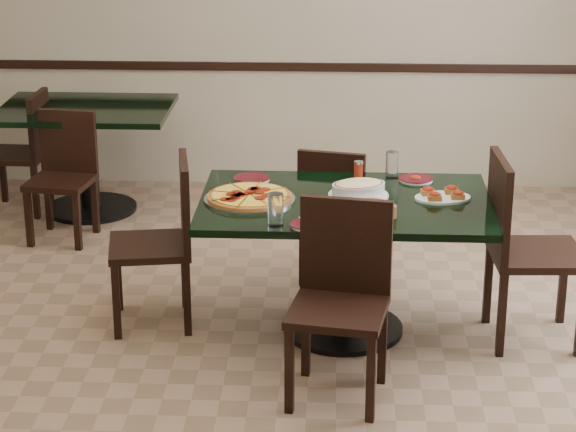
{
  "coord_description": "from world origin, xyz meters",
  "views": [
    {
      "loc": [
        0.26,
        -5.34,
        2.65
      ],
      "look_at": [
        0.02,
        0.0,
        0.72
      ],
      "focal_mm": 70.0,
      "sensor_mm": 36.0,
      "label": 1
    }
  ],
  "objects_px": {
    "main_table": "(345,233)",
    "pepperoni_pizza": "(250,197)",
    "chair_far": "(334,209)",
    "chair_left": "(165,233)",
    "back_table": "(87,139)",
    "chair_near": "(341,288)",
    "bread_basket": "(376,208)",
    "bruschetta_platter": "(443,195)",
    "back_chair_near": "(64,169)",
    "back_chair_left": "(27,146)",
    "lasagna_casserole": "(359,188)",
    "chair_right": "(520,239)"
  },
  "relations": [
    {
      "from": "chair_left",
      "to": "lasagna_casserole",
      "type": "bearing_deg",
      "value": 79.43
    },
    {
      "from": "pepperoni_pizza",
      "to": "bruschetta_platter",
      "type": "xyz_separation_m",
      "value": [
        1.01,
        0.06,
        0.01
      ]
    },
    {
      "from": "main_table",
      "to": "chair_near",
      "type": "distance_m",
      "value": 0.65
    },
    {
      "from": "back_chair_left",
      "to": "lasagna_casserole",
      "type": "relative_size",
      "value": 2.55
    },
    {
      "from": "bruschetta_platter",
      "to": "back_table",
      "type": "bearing_deg",
      "value": 130.4
    },
    {
      "from": "chair_far",
      "to": "back_chair_near",
      "type": "height_order",
      "value": "chair_far"
    },
    {
      "from": "chair_right",
      "to": "chair_left",
      "type": "height_order",
      "value": "chair_right"
    },
    {
      "from": "chair_right",
      "to": "bruschetta_platter",
      "type": "relative_size",
      "value": 3.06
    },
    {
      "from": "back_chair_near",
      "to": "chair_far",
      "type": "bearing_deg",
      "value": -13.55
    },
    {
      "from": "back_table",
      "to": "back_chair_left",
      "type": "relative_size",
      "value": 1.39
    },
    {
      "from": "main_table",
      "to": "bruschetta_platter",
      "type": "relative_size",
      "value": 4.64
    },
    {
      "from": "chair_right",
      "to": "back_chair_left",
      "type": "relative_size",
      "value": 1.19
    },
    {
      "from": "chair_far",
      "to": "back_table",
      "type": "bearing_deg",
      "value": -23.24
    },
    {
      "from": "chair_far",
      "to": "chair_right",
      "type": "height_order",
      "value": "chair_right"
    },
    {
      "from": "chair_near",
      "to": "bruschetta_platter",
      "type": "xyz_separation_m",
      "value": [
        0.52,
        0.69,
        0.24
      ]
    },
    {
      "from": "chair_right",
      "to": "back_chair_near",
      "type": "xyz_separation_m",
      "value": [
        -2.73,
        1.44,
        -0.11
      ]
    },
    {
      "from": "chair_left",
      "to": "back_chair_near",
      "type": "xyz_separation_m",
      "value": [
        -0.86,
        1.3,
        -0.06
      ]
    },
    {
      "from": "chair_near",
      "to": "bruschetta_platter",
      "type": "height_order",
      "value": "chair_near"
    },
    {
      "from": "bruschetta_platter",
      "to": "back_chair_left",
      "type": "bearing_deg",
      "value": 135.33
    },
    {
      "from": "back_chair_near",
      "to": "chair_near",
      "type": "bearing_deg",
      "value": -39.96
    },
    {
      "from": "bruschetta_platter",
      "to": "chair_far",
      "type": "bearing_deg",
      "value": 121.1
    },
    {
      "from": "back_table",
      "to": "chair_near",
      "type": "bearing_deg",
      "value": -55.05
    },
    {
      "from": "pepperoni_pizza",
      "to": "chair_far",
      "type": "bearing_deg",
      "value": 57.39
    },
    {
      "from": "pepperoni_pizza",
      "to": "lasagna_casserole",
      "type": "height_order",
      "value": "lasagna_casserole"
    },
    {
      "from": "main_table",
      "to": "lasagna_casserole",
      "type": "xyz_separation_m",
      "value": [
        0.07,
        0.06,
        0.23
      ]
    },
    {
      "from": "back_chair_left",
      "to": "bread_basket",
      "type": "xyz_separation_m",
      "value": [
        2.35,
        -2.11,
        0.32
      ]
    },
    {
      "from": "back_chair_near",
      "to": "bread_basket",
      "type": "distance_m",
      "value": 2.57
    },
    {
      "from": "main_table",
      "to": "bruschetta_platter",
      "type": "bearing_deg",
      "value": 4.45
    },
    {
      "from": "chair_left",
      "to": "back_chair_left",
      "type": "xyz_separation_m",
      "value": [
        -1.24,
        1.79,
        -0.05
      ]
    },
    {
      "from": "chair_far",
      "to": "back_chair_left",
      "type": "xyz_separation_m",
      "value": [
        -2.14,
        1.2,
        0.0
      ]
    },
    {
      "from": "pepperoni_pizza",
      "to": "chair_left",
      "type": "bearing_deg",
      "value": 167.53
    },
    {
      "from": "chair_right",
      "to": "bruschetta_platter",
      "type": "distance_m",
      "value": 0.46
    },
    {
      "from": "back_table",
      "to": "bread_basket",
      "type": "bearing_deg",
      "value": -47.52
    },
    {
      "from": "bruschetta_platter",
      "to": "bread_basket",
      "type": "bearing_deg",
      "value": -153.23
    },
    {
      "from": "main_table",
      "to": "pepperoni_pizza",
      "type": "distance_m",
      "value": 0.54
    },
    {
      "from": "chair_right",
      "to": "bread_basket",
      "type": "height_order",
      "value": "chair_right"
    },
    {
      "from": "back_chair_near",
      "to": "bruschetta_platter",
      "type": "distance_m",
      "value": 2.71
    },
    {
      "from": "back_table",
      "to": "lasagna_casserole",
      "type": "xyz_separation_m",
      "value": [
        1.85,
        -1.83,
        0.27
      ]
    },
    {
      "from": "pepperoni_pizza",
      "to": "back_chair_near",
      "type": "bearing_deg",
      "value": 133.29
    },
    {
      "from": "chair_far",
      "to": "chair_left",
      "type": "bearing_deg",
      "value": 45.11
    },
    {
      "from": "chair_far",
      "to": "chair_right",
      "type": "xyz_separation_m",
      "value": [
        0.96,
        -0.73,
        0.1
      ]
    },
    {
      "from": "chair_near",
      "to": "chair_left",
      "type": "xyz_separation_m",
      "value": [
        -0.95,
        0.73,
        -0.01
      ]
    },
    {
      "from": "bread_basket",
      "to": "bruschetta_platter",
      "type": "relative_size",
      "value": 0.76
    },
    {
      "from": "chair_left",
      "to": "pepperoni_pizza",
      "type": "height_order",
      "value": "chair_left"
    },
    {
      "from": "chair_right",
      "to": "lasagna_casserole",
      "type": "bearing_deg",
      "value": 79.45
    },
    {
      "from": "chair_left",
      "to": "bread_basket",
      "type": "xyz_separation_m",
      "value": [
        1.12,
        -0.32,
        0.27
      ]
    },
    {
      "from": "back_table",
      "to": "chair_right",
      "type": "relative_size",
      "value": 1.17
    },
    {
      "from": "back_chair_left",
      "to": "chair_far",
      "type": "bearing_deg",
      "value": 62.67
    },
    {
      "from": "back_chair_left",
      "to": "bruschetta_platter",
      "type": "height_order",
      "value": "back_chair_left"
    },
    {
      "from": "lasagna_casserole",
      "to": "bread_basket",
      "type": "bearing_deg",
      "value": -93.33
    }
  ]
}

